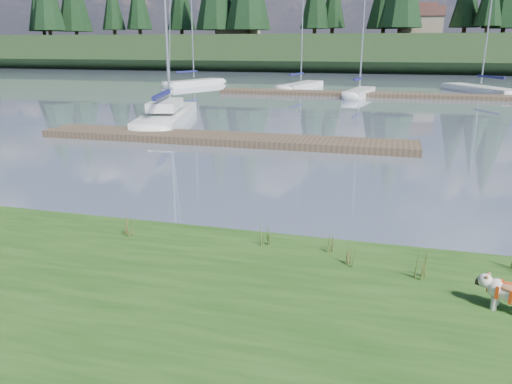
% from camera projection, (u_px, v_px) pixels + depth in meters
% --- Properties ---
extents(ground, '(200.00, 200.00, 0.00)m').
position_uv_depth(ground, '(356.00, 96.00, 39.37)').
color(ground, gray).
rests_on(ground, ground).
extents(bank, '(60.00, 9.00, 0.35)m').
position_uv_depth(bank, '(129.00, 371.00, 6.03)').
color(bank, '#29501A').
rests_on(bank, ground).
extents(ridge, '(200.00, 20.00, 5.00)m').
position_uv_depth(ridge, '(378.00, 53.00, 78.41)').
color(ridge, black).
rests_on(ridge, ground).
extents(bulldog, '(0.79, 0.51, 0.47)m').
position_uv_depth(bulldog, '(509.00, 292.00, 6.98)').
color(bulldog, silver).
rests_on(bulldog, bank).
extents(sailboat_main, '(4.38, 10.05, 14.10)m').
position_uv_depth(sailboat_main, '(170.00, 112.00, 26.89)').
color(sailboat_main, white).
rests_on(sailboat_main, ground).
extents(dock_near, '(16.00, 2.00, 0.30)m').
position_uv_depth(dock_near, '(221.00, 139.00, 20.91)').
color(dock_near, '#4C3D2C').
rests_on(dock_near, ground).
extents(dock_far, '(26.00, 2.20, 0.30)m').
position_uv_depth(dock_far, '(382.00, 95.00, 38.82)').
color(dock_far, '#4C3D2C').
rests_on(dock_far, ground).
extents(sailboat_bg_0, '(4.52, 7.73, 11.29)m').
position_uv_depth(sailboat_bg_0, '(199.00, 82.00, 49.10)').
color(sailboat_bg_0, white).
rests_on(sailboat_bg_0, ground).
extents(sailboat_bg_1, '(3.33, 8.30, 12.13)m').
position_uv_depth(sailboat_bg_1, '(304.00, 85.00, 45.64)').
color(sailboat_bg_1, white).
rests_on(sailboat_bg_1, ground).
extents(sailboat_bg_2, '(2.29, 6.64, 9.96)m').
position_uv_depth(sailboat_bg_2, '(361.00, 92.00, 39.32)').
color(sailboat_bg_2, white).
rests_on(sailboat_bg_2, ground).
extents(sailboat_bg_3, '(5.97, 9.08, 13.52)m').
position_uv_depth(sailboat_bg_3, '(474.00, 88.00, 42.22)').
color(sailboat_bg_3, white).
rests_on(sailboat_bg_3, ground).
extents(weed_0, '(0.17, 0.14, 0.51)m').
position_uv_depth(weed_0, '(265.00, 234.00, 9.30)').
color(weed_0, '#475B23').
rests_on(weed_0, bank).
extents(weed_1, '(0.17, 0.14, 0.40)m').
position_uv_depth(weed_1, '(334.00, 243.00, 9.02)').
color(weed_1, '#475B23').
rests_on(weed_1, bank).
extents(weed_2, '(0.17, 0.14, 0.65)m').
position_uv_depth(weed_2, '(421.00, 262.00, 7.97)').
color(weed_2, '#475B23').
rests_on(weed_2, bank).
extents(weed_3, '(0.17, 0.14, 0.61)m').
position_uv_depth(weed_3, '(130.00, 223.00, 9.74)').
color(weed_3, '#475B23').
rests_on(weed_3, bank).
extents(weed_4, '(0.17, 0.14, 0.48)m').
position_uv_depth(weed_4, '(352.00, 255.00, 8.42)').
color(weed_4, '#475B23').
rests_on(weed_4, bank).
extents(mud_lip, '(60.00, 0.50, 0.14)m').
position_uv_depth(mud_lip, '(237.00, 244.00, 10.13)').
color(mud_lip, '#33281C').
rests_on(mud_lip, ground).
extents(house_0, '(6.30, 5.30, 4.65)m').
position_uv_depth(house_0, '(238.00, 22.00, 79.79)').
color(house_0, gray).
rests_on(house_0, ridge).
extents(house_1, '(6.30, 5.30, 4.65)m').
position_uv_depth(house_1, '(421.00, 20.00, 73.68)').
color(house_1, gray).
rests_on(house_1, ridge).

